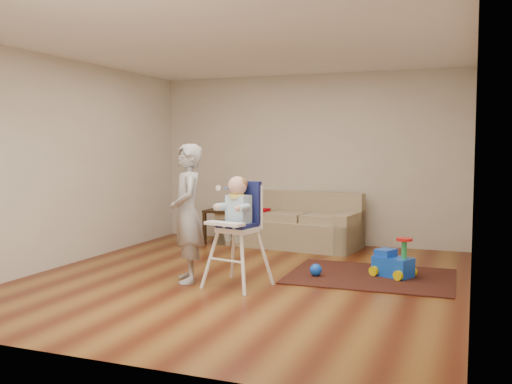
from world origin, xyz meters
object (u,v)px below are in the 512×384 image
(high_chair, at_px, (238,233))
(ride_on_toy, at_px, (393,256))
(sofa, at_px, (289,219))
(toy_ball, at_px, (316,270))
(side_table, at_px, (225,226))
(adult, at_px, (187,213))

(high_chair, bearing_deg, ride_on_toy, 46.43)
(sofa, xyz_separation_m, ride_on_toy, (1.81, -1.58, -0.17))
(toy_ball, xyz_separation_m, high_chair, (-0.70, -0.75, 0.51))
(side_table, height_order, toy_ball, side_table)
(side_table, bearing_deg, adult, -75.26)
(ride_on_toy, bearing_deg, adult, -129.00)
(side_table, xyz_separation_m, toy_ball, (2.00, -1.80, -0.19))
(ride_on_toy, height_order, high_chair, high_chair)
(sofa, xyz_separation_m, high_chair, (0.25, -2.65, 0.18))
(side_table, distance_m, ride_on_toy, 3.22)
(sofa, height_order, toy_ball, sofa)
(adult, bearing_deg, toy_ball, 86.17)
(sofa, distance_m, side_table, 1.06)
(toy_ball, bearing_deg, high_chair, -133.03)
(side_table, height_order, adult, adult)
(adult, bearing_deg, sofa, 138.61)
(side_table, distance_m, high_chair, 2.88)
(side_table, bearing_deg, toy_ball, -42.03)
(toy_ball, bearing_deg, adult, -150.57)
(sofa, xyz_separation_m, toy_ball, (0.95, -1.90, -0.33))
(ride_on_toy, bearing_deg, side_table, 177.60)
(toy_ball, bearing_deg, sofa, 116.44)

